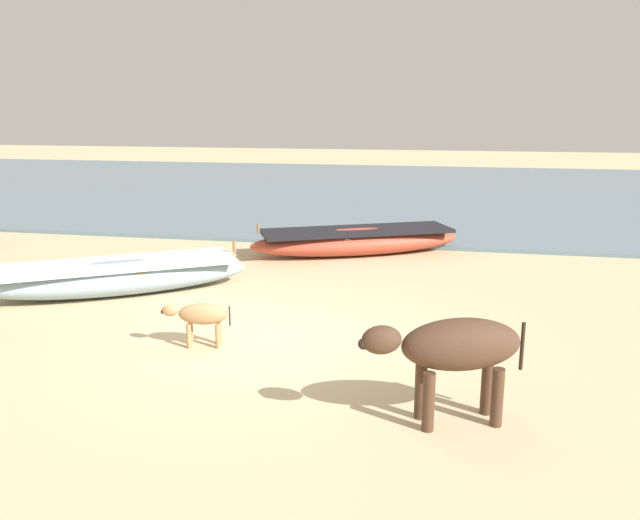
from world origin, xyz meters
TOP-DOWN VIEW (x-y plane):
  - ground at (0.00, 0.00)m, footprint 80.00×80.00m
  - sea_water at (0.00, 16.11)m, footprint 60.00×20.00m
  - fishing_boat_1 at (0.57, 5.36)m, footprint 4.64×2.99m
  - fishing_boat_4 at (-2.94, 1.63)m, footprint 4.28×3.29m
  - cow_adult_dark at (2.58, -1.94)m, footprint 1.63×0.87m
  - calf_near_tan at (-0.66, -0.44)m, footprint 0.90×0.38m

SIDE VIEW (x-z plane):
  - ground at x=0.00m, z-range 0.00..0.00m
  - sea_water at x=0.00m, z-range 0.00..0.08m
  - fishing_boat_4 at x=-2.94m, z-range -0.08..0.68m
  - fishing_boat_1 at x=0.57m, z-range -0.08..0.68m
  - calf_near_tan at x=-0.66m, z-range 0.13..0.72m
  - cow_adult_dark at x=2.58m, z-range 0.24..1.32m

